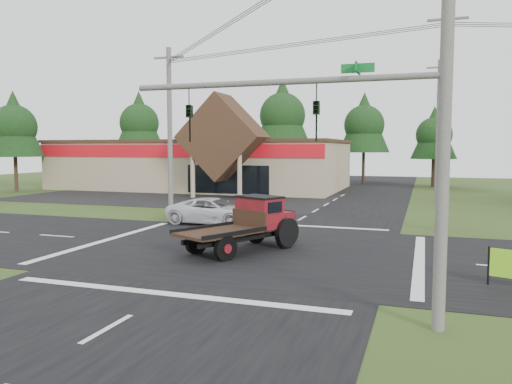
% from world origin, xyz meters
% --- Properties ---
extents(ground, '(120.00, 120.00, 0.00)m').
position_xyz_m(ground, '(0.00, 0.00, 0.00)').
color(ground, '#2F4017').
rests_on(ground, ground).
extents(road_ns, '(12.00, 120.00, 0.02)m').
position_xyz_m(road_ns, '(0.00, 0.00, 0.01)').
color(road_ns, black).
rests_on(road_ns, ground).
extents(road_ew, '(120.00, 12.00, 0.02)m').
position_xyz_m(road_ew, '(0.00, 0.00, 0.01)').
color(road_ew, black).
rests_on(road_ew, ground).
extents(parking_apron, '(28.00, 14.00, 0.02)m').
position_xyz_m(parking_apron, '(-14.00, 19.00, 0.01)').
color(parking_apron, black).
rests_on(parking_apron, ground).
extents(cvs_building, '(30.40, 18.20, 9.19)m').
position_xyz_m(cvs_building, '(-15.70, 29.57, 2.78)').
color(cvs_building, tan).
rests_on(cvs_building, ground).
extents(traffic_signal_mast, '(8.12, 0.24, 7.00)m').
position_xyz_m(traffic_signal_mast, '(5.82, -7.50, 4.43)').
color(traffic_signal_mast, '#595651').
rests_on(traffic_signal_mast, ground).
extents(utility_pole_nr, '(2.00, 0.30, 11.00)m').
position_xyz_m(utility_pole_nr, '(7.50, -7.50, 5.64)').
color(utility_pole_nr, '#595651').
rests_on(utility_pole_nr, ground).
extents(utility_pole_nw, '(2.00, 0.30, 10.50)m').
position_xyz_m(utility_pole_nw, '(-8.00, 8.00, 5.39)').
color(utility_pole_nw, '#595651').
rests_on(utility_pole_nw, ground).
extents(utility_pole_ne, '(2.00, 0.30, 11.50)m').
position_xyz_m(utility_pole_ne, '(8.00, 8.00, 5.89)').
color(utility_pole_ne, '#595651').
rests_on(utility_pole_ne, ground).
extents(utility_pole_n, '(2.00, 0.30, 11.20)m').
position_xyz_m(utility_pole_n, '(8.00, 22.00, 5.74)').
color(utility_pole_n, '#595651').
rests_on(utility_pole_n, ground).
extents(tree_row_a, '(6.72, 6.72, 12.12)m').
position_xyz_m(tree_row_a, '(-30.00, 40.00, 8.05)').
color(tree_row_a, '#332316').
rests_on(tree_row_a, ground).
extents(tree_row_b, '(5.60, 5.60, 10.10)m').
position_xyz_m(tree_row_b, '(-20.00, 42.00, 6.70)').
color(tree_row_b, '#332316').
rests_on(tree_row_b, ground).
extents(tree_row_c, '(7.28, 7.28, 13.13)m').
position_xyz_m(tree_row_c, '(-10.00, 41.00, 8.72)').
color(tree_row_c, '#332316').
rests_on(tree_row_c, ground).
extents(tree_row_d, '(6.16, 6.16, 11.11)m').
position_xyz_m(tree_row_d, '(0.00, 42.00, 7.38)').
color(tree_row_d, '#332316').
rests_on(tree_row_d, ground).
extents(tree_row_e, '(5.04, 5.04, 9.09)m').
position_xyz_m(tree_row_e, '(8.00, 40.00, 6.03)').
color(tree_row_e, '#332316').
rests_on(tree_row_e, ground).
extents(tree_side_w, '(5.60, 5.60, 10.10)m').
position_xyz_m(tree_side_w, '(-32.00, 20.00, 6.70)').
color(tree_side_w, '#332316').
rests_on(tree_side_w, ground).
extents(antique_flatbed_truck, '(4.41, 5.92, 2.32)m').
position_xyz_m(antique_flatbed_truck, '(-0.13, -0.53, 1.16)').
color(antique_flatbed_truck, '#550C11').
rests_on(antique_flatbed_truck, ground).
extents(white_pickup, '(5.54, 2.81, 1.50)m').
position_xyz_m(white_pickup, '(-4.24, 6.16, 0.75)').
color(white_pickup, silver).
rests_on(white_pickup, ground).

